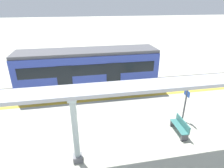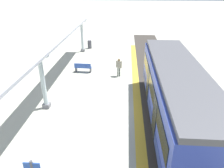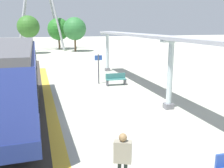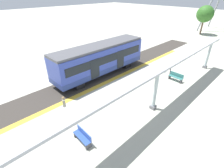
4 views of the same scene
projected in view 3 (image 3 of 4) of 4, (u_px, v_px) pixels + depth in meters
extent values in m
plane|color=#ADAD9B|center=(118.00, 116.00, 11.89)|extent=(176.00, 176.00, 0.00)
cube|color=gold|center=(53.00, 123.00, 11.02)|extent=(0.54, 30.58, 0.01)
cube|color=#38332D|center=(8.00, 128.00, 10.48)|extent=(3.20, 42.58, 0.01)
cube|color=#3042A4|center=(7.00, 77.00, 11.34)|extent=(2.60, 11.18, 2.60)
cube|color=navy|center=(9.00, 98.00, 11.58)|extent=(2.63, 11.20, 0.55)
cube|color=#515156|center=(4.00, 46.00, 11.01)|extent=(2.39, 11.18, 0.24)
cube|color=black|center=(37.00, 69.00, 11.64)|extent=(0.03, 10.28, 0.84)
cube|color=black|center=(38.00, 90.00, 10.04)|extent=(0.04, 1.10, 2.00)
cube|color=black|center=(37.00, 73.00, 13.51)|extent=(0.04, 1.10, 2.00)
cube|color=black|center=(16.00, 92.00, 15.04)|extent=(2.21, 0.90, 0.64)
cube|color=black|center=(1.00, 144.00, 8.39)|extent=(2.21, 0.90, 0.64)
cube|color=slate|center=(168.00, 106.00, 12.90)|extent=(0.44, 0.44, 0.30)
cylinder|color=#ADBDBE|center=(170.00, 74.00, 12.50)|extent=(0.28, 0.28, 3.16)
cube|color=#ADBDBE|center=(172.00, 41.00, 12.13)|extent=(1.10, 0.36, 0.12)
cube|color=slate|center=(107.00, 69.00, 23.63)|extent=(0.44, 0.44, 0.30)
cylinder|color=#ADBDBE|center=(107.00, 51.00, 23.23)|extent=(0.28, 0.28, 3.16)
cube|color=#ADBDBE|center=(107.00, 34.00, 22.85)|extent=(1.10, 0.36, 0.12)
cube|color=#A8AAB2|center=(177.00, 38.00, 11.70)|extent=(1.20, 24.70, 0.16)
cube|color=#37736F|center=(116.00, 79.00, 17.91)|extent=(1.52, 0.50, 0.04)
cube|color=#37736F|center=(115.00, 76.00, 18.04)|extent=(1.50, 0.12, 0.40)
cube|color=#4C4C51|center=(125.00, 82.00, 18.14)|extent=(0.12, 0.40, 0.42)
cube|color=#4C4C51|center=(107.00, 83.00, 17.80)|extent=(0.12, 0.40, 0.42)
cylinder|color=#4C4C51|center=(99.00, 69.00, 18.26)|extent=(0.10, 0.10, 2.20)
cube|color=#284C9E|center=(98.00, 58.00, 18.06)|extent=(0.56, 0.04, 0.36)
cube|color=gray|center=(123.00, 152.00, 6.34)|extent=(0.50, 0.38, 0.59)
sphere|color=olive|center=(123.00, 137.00, 6.24)|extent=(0.21, 0.21, 0.21)
cylinder|color=brown|center=(75.00, 45.00, 41.35)|extent=(0.32, 0.32, 2.25)
sphere|color=#2A6A31|center=(75.00, 29.00, 40.74)|extent=(3.77, 3.77, 3.77)
cylinder|color=brown|center=(30.00, 45.00, 37.94)|extent=(0.32, 0.32, 2.76)
sphere|color=#2E6221|center=(28.00, 27.00, 37.32)|extent=(3.34, 3.34, 3.34)
cylinder|color=brown|center=(59.00, 44.00, 45.19)|extent=(0.32, 0.32, 2.06)
sphere|color=#236821|center=(59.00, 29.00, 44.58)|extent=(3.97, 3.97, 3.97)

